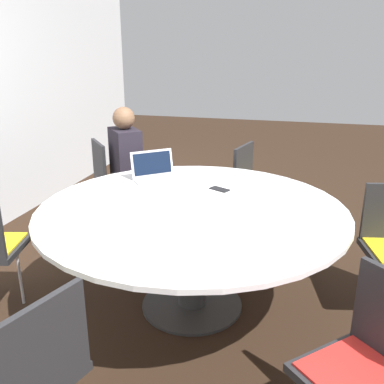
{
  "coord_description": "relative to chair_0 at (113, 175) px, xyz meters",
  "views": [
    {
      "loc": [
        -2.48,
        -0.66,
        1.71
      ],
      "look_at": [
        0.0,
        0.0,
        0.83
      ],
      "focal_mm": 40.0,
      "sensor_mm": 36.0,
      "label": 1
    }
  ],
  "objects": [
    {
      "name": "laptop",
      "position": [
        -0.72,
        -0.7,
        0.29
      ],
      "size": [
        0.4,
        0.41,
        0.21
      ],
      "rotation": [
        0.0,
        0.0,
        -0.86
      ],
      "color": "silver",
      "rests_on": "conference_table"
    },
    {
      "name": "chair_2",
      "position": [
        -2.55,
        -0.8,
        0.0
      ],
      "size": [
        0.54,
        0.53,
        0.85
      ],
      "rotation": [
        0.0,
        0.0,
        5.99
      ],
      "color": "#262628",
      "rests_on": "ground_plane"
    },
    {
      "name": "chair_5",
      "position": [
        0.12,
        -1.39,
        0.0
      ],
      "size": [
        0.53,
        0.51,
        0.85
      ],
      "rotation": [
        0.0,
        0.0,
        9.19
      ],
      "color": "#262628",
      "rests_on": "ground_plane"
    },
    {
      "name": "chair_0",
      "position": [
        0.0,
        0.0,
        0.0
      ],
      "size": [
        0.61,
        0.61,
        0.85
      ],
      "rotation": [
        0.0,
        0.0,
        3.85
      ],
      "color": "#262628",
      "rests_on": "ground_plane"
    },
    {
      "name": "conference_table",
      "position": [
        -1.22,
        -1.13,
        0.11
      ],
      "size": [
        1.97,
        1.97,
        0.73
      ],
      "color": "#333333",
      "rests_on": "ground_plane"
    },
    {
      "name": "chair_3",
      "position": [
        -2.14,
        -2.14,
        0.0
      ],
      "size": [
        0.61,
        0.61,
        0.85
      ],
      "rotation": [
        0.0,
        0.0,
        7.06
      ],
      "color": "#262628",
      "rests_on": "ground_plane"
    },
    {
      "name": "ground_plane",
      "position": [
        -1.22,
        -1.13,
        -0.5
      ],
      "size": [
        16.0,
        16.0,
        0.0
      ],
      "primitive_type": "plane",
      "color": "black"
    },
    {
      "name": "cell_phone",
      "position": [
        -0.84,
        -1.23,
        0.24
      ],
      "size": [
        0.13,
        0.16,
        0.01
      ],
      "color": "black",
      "rests_on": "conference_table"
    },
    {
      "name": "person_0",
      "position": [
        -0.13,
        -0.22,
        0.2
      ],
      "size": [
        0.42,
        0.4,
        1.2
      ],
      "rotation": [
        0.0,
        0.0,
        3.85
      ],
      "color": "#231E28",
      "rests_on": "ground_plane"
    }
  ]
}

